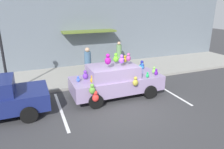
% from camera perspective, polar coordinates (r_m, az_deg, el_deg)
% --- Properties ---
extents(ground_plane, '(60.00, 60.00, 0.00)m').
position_cam_1_polar(ground_plane, '(8.90, 3.45, -9.70)').
color(ground_plane, '#38383A').
extents(sidewalk, '(24.00, 4.00, 0.15)m').
position_cam_1_polar(sidewalk, '(13.19, -5.91, 0.19)').
color(sidewalk, gray).
rests_on(sidewalk, ground).
extents(storefront_building, '(24.00, 1.25, 6.40)m').
position_cam_1_polar(storefront_building, '(14.64, -8.77, 14.36)').
color(storefront_building, slate).
rests_on(storefront_building, ground).
extents(parking_stripe_front, '(0.12, 3.60, 0.01)m').
position_cam_1_polar(parking_stripe_front, '(11.10, 15.07, -4.39)').
color(parking_stripe_front, silver).
rests_on(parking_stripe_front, ground).
extents(parking_stripe_rear, '(0.12, 3.60, 0.01)m').
position_cam_1_polar(parking_stripe_rear, '(9.13, -13.92, -9.47)').
color(parking_stripe_rear, silver).
rests_on(parking_stripe_rear, ground).
extents(plush_covered_car, '(4.35, 2.07, 2.23)m').
position_cam_1_polar(plush_covered_car, '(9.87, 1.01, -1.58)').
color(plush_covered_car, '#9781AC').
rests_on(plush_covered_car, ground).
extents(teddy_bear_on_sidewalk, '(0.41, 0.34, 0.77)m').
position_cam_1_polar(teddy_bear_on_sidewalk, '(11.83, -2.94, 0.30)').
color(teddy_bear_on_sidewalk, brown).
rests_on(teddy_bear_on_sidewalk, sidewalk).
extents(street_lamp_post, '(0.28, 0.28, 3.83)m').
position_cam_1_polar(street_lamp_post, '(10.75, -28.25, 7.23)').
color(street_lamp_post, black).
rests_on(street_lamp_post, sidewalk).
extents(pedestrian_near_shopfront, '(0.39, 0.39, 1.76)m').
position_cam_1_polar(pedestrian_near_shopfront, '(12.21, -6.67, 3.01)').
color(pedestrian_near_shopfront, '#436584').
rests_on(pedestrian_near_shopfront, sidewalk).
extents(pedestrian_walking_past, '(0.36, 0.36, 1.67)m').
position_cam_1_polar(pedestrian_walking_past, '(14.70, 1.91, 5.60)').
color(pedestrian_walking_past, '#648D58').
rests_on(pedestrian_walking_past, sidewalk).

